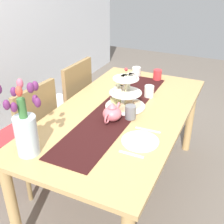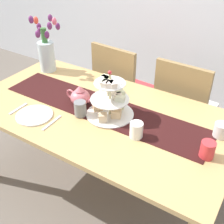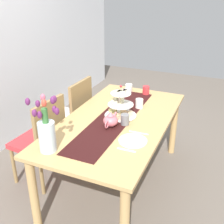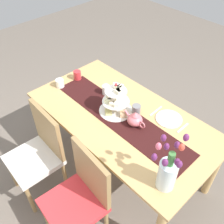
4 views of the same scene
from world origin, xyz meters
TOP-DOWN VIEW (x-y plane):
  - ground_plane at (0.00, 0.00)m, footprint 8.00×8.00m
  - dining_table at (0.00, 0.00)m, footprint 1.72×0.91m
  - chair_left at (-0.24, 0.68)m, footprint 0.45×0.45m
  - chair_right at (0.34, 0.68)m, footprint 0.43×0.43m
  - table_runner at (0.00, 0.03)m, footprint 1.44×0.31m
  - tiered_cake_stand at (0.08, 0.00)m, footprint 0.30×0.30m
  - teapot at (-0.15, 0.00)m, footprint 0.24×0.13m
  - tulip_vase at (-0.69, 0.27)m, footprint 0.20×0.24m
  - cream_jug at (0.73, 0.16)m, footprint 0.08×0.08m
  - dinner_plate_left at (-0.31, -0.26)m, footprint 0.23×0.23m
  - fork_left at (-0.46, -0.26)m, footprint 0.02×0.15m
  - knife_left at (-0.17, -0.26)m, footprint 0.02×0.17m
  - mug_grey at (-0.07, -0.10)m, footprint 0.08×0.08m
  - mug_white_text at (0.33, -0.10)m, footprint 0.08×0.08m
  - mug_orange at (0.71, -0.05)m, footprint 0.08×0.08m

SIDE VIEW (x-z plane):
  - ground_plane at x=0.00m, z-range 0.00..0.00m
  - chair_left at x=-0.24m, z-range 0.05..0.96m
  - chair_right at x=0.34m, z-range 0.05..0.96m
  - dining_table at x=0.00m, z-range 0.27..0.99m
  - table_runner at x=0.00m, z-range 0.73..0.73m
  - fork_left at x=-0.46m, z-range 0.73..0.73m
  - knife_left at x=-0.17m, z-range 0.73..0.73m
  - dinner_plate_left at x=-0.31m, z-range 0.73..0.74m
  - cream_jug at x=0.73m, z-range 0.73..0.81m
  - mug_white_text at x=0.33m, z-range 0.73..0.82m
  - mug_orange at x=0.71m, z-range 0.73..0.82m
  - mug_grey at x=-0.07m, z-range 0.73..0.83m
  - teapot at x=-0.15m, z-range 0.72..0.85m
  - tiered_cake_stand at x=0.08m, z-range 0.68..0.99m
  - tulip_vase at x=-0.69m, z-range 0.66..1.12m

